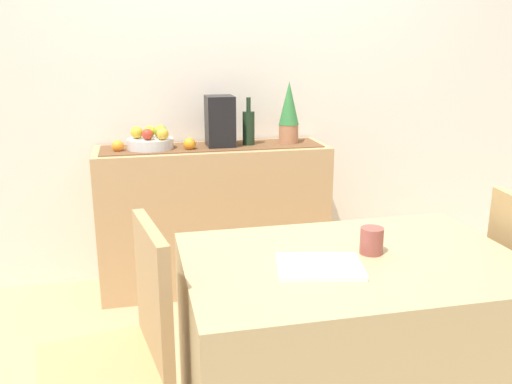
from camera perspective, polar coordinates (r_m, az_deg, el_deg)
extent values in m
cube|color=tan|center=(2.72, 3.08, -17.33)|extent=(6.40, 6.40, 0.02)
cube|color=silver|center=(3.44, -2.09, 13.50)|extent=(6.40, 0.06, 2.70)
cube|color=tan|center=(3.32, -4.47, -2.68)|extent=(1.37, 0.42, 0.87)
cube|color=brown|center=(3.21, -4.63, 4.82)|extent=(1.29, 0.32, 0.01)
cylinder|color=silver|center=(3.17, -11.09, 5.05)|extent=(0.26, 0.26, 0.06)
sphere|color=#B13523|center=(3.11, -11.39, 5.99)|extent=(0.06, 0.06, 0.06)
sphere|color=#8CA52E|center=(3.17, -10.08, 6.33)|extent=(0.08, 0.08, 0.08)
sphere|color=gold|center=(3.21, -11.19, 6.29)|extent=(0.07, 0.07, 0.07)
sphere|color=gold|center=(3.17, -12.47, 6.16)|extent=(0.07, 0.07, 0.07)
sphere|color=gold|center=(3.10, -9.84, 6.07)|extent=(0.07, 0.07, 0.07)
cylinder|color=#1C321E|center=(3.23, -0.79, 6.71)|extent=(0.07, 0.07, 0.20)
cylinder|color=#1C321E|center=(3.21, -0.80, 9.24)|extent=(0.03, 0.03, 0.08)
cube|color=black|center=(3.19, -3.83, 7.44)|extent=(0.16, 0.18, 0.30)
cylinder|color=#AF734E|center=(3.30, 3.45, 6.11)|extent=(0.12, 0.12, 0.12)
cone|color=#32773B|center=(3.27, 3.51, 9.36)|extent=(0.12, 0.12, 0.26)
sphere|color=orange|center=(3.14, -14.38, 4.73)|extent=(0.07, 0.07, 0.07)
sphere|color=orange|center=(3.12, -7.03, 5.05)|extent=(0.07, 0.07, 0.07)
cube|color=tan|center=(2.09, 9.74, -16.33)|extent=(1.17, 0.79, 0.74)
cube|color=white|center=(1.81, 6.73, -7.82)|extent=(0.32, 0.26, 0.02)
cylinder|color=#92483F|center=(1.96, 12.11, -5.05)|extent=(0.08, 0.08, 0.10)
cube|color=tan|center=(1.84, -10.84, -10.21)|extent=(0.11, 0.40, 0.45)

